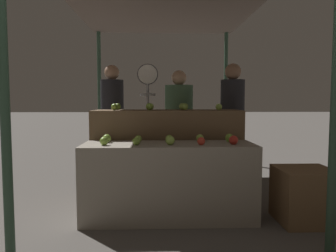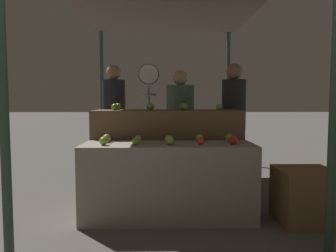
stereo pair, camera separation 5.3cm
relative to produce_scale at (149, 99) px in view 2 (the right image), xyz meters
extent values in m
plane|color=#59544F|center=(0.23, -1.13, -1.19)|extent=(60.00, 60.00, 0.00)
cylinder|color=#33513D|center=(-0.96, -1.96, 0.03)|extent=(0.07, 0.07, 2.44)
cylinder|color=#33513D|center=(1.43, -1.96, 0.03)|extent=(0.07, 0.07, 2.44)
cylinder|color=#33513D|center=(-0.96, 1.89, 0.03)|extent=(0.07, 0.07, 2.44)
cylinder|color=#33513D|center=(1.43, 1.89, 0.03)|extent=(0.07, 0.07, 2.44)
cube|color=gray|center=(0.23, -1.13, -0.82)|extent=(1.68, 0.55, 0.75)
cube|color=brown|center=(0.23, -0.53, -0.66)|extent=(1.68, 0.55, 1.06)
sphere|color=#84AD3D|center=(-0.38, -1.24, -0.40)|extent=(0.08, 0.08, 0.08)
sphere|color=#7AA338|center=(-0.08, -1.24, -0.41)|extent=(0.07, 0.07, 0.07)
sphere|color=#8EB247|center=(0.24, -1.24, -0.40)|extent=(0.09, 0.09, 0.09)
sphere|color=red|center=(0.54, -1.25, -0.41)|extent=(0.08, 0.08, 0.08)
sphere|color=#AD281E|center=(0.85, -1.23, -0.40)|extent=(0.09, 0.09, 0.09)
sphere|color=#7AA338|center=(-0.39, -1.03, -0.40)|extent=(0.08, 0.08, 0.08)
sphere|color=#8EB247|center=(-0.07, -1.01, -0.41)|extent=(0.07, 0.07, 0.07)
sphere|color=#7AA338|center=(0.24, -1.03, -0.41)|extent=(0.08, 0.08, 0.08)
sphere|color=#8EB247|center=(0.56, -1.02, -0.40)|extent=(0.08, 0.08, 0.08)
sphere|color=#7AA338|center=(0.85, -1.03, -0.40)|extent=(0.09, 0.09, 0.09)
sphere|color=#7AA338|center=(-0.35, -0.65, -0.09)|extent=(0.08, 0.08, 0.08)
sphere|color=#7AA338|center=(0.04, -0.64, -0.09)|extent=(0.08, 0.08, 0.08)
sphere|color=#8EB247|center=(0.43, -0.64, -0.09)|extent=(0.08, 0.08, 0.08)
sphere|color=#8EB247|center=(0.82, -0.64, -0.09)|extent=(0.07, 0.07, 0.07)
sphere|color=#7AA338|center=(-0.34, -0.42, -0.09)|extent=(0.08, 0.08, 0.08)
sphere|color=#8EB247|center=(0.04, -0.42, -0.09)|extent=(0.08, 0.08, 0.08)
sphere|color=#8EB247|center=(0.42, -0.43, -0.09)|extent=(0.08, 0.08, 0.08)
cylinder|color=#99999E|center=(0.00, 0.01, -0.42)|extent=(0.04, 0.04, 1.54)
cylinder|color=black|center=(0.00, 0.01, 0.32)|extent=(0.27, 0.01, 0.27)
cylinder|color=silver|center=(0.00, -0.01, 0.32)|extent=(0.25, 0.02, 0.25)
cylinder|color=#99999E|center=(0.00, -0.01, 0.13)|extent=(0.01, 0.01, 0.14)
cylinder|color=#99999E|center=(0.00, -0.01, 0.06)|extent=(0.20, 0.20, 0.03)
cube|color=#2D2D38|center=(0.43, 0.35, -0.82)|extent=(0.35, 0.28, 0.74)
cylinder|color=#476B4C|center=(0.43, 0.35, -0.13)|extent=(0.53, 0.53, 0.65)
sphere|color=tan|center=(0.43, 0.35, 0.30)|extent=(0.21, 0.21, 0.21)
cube|color=#2D2D38|center=(1.15, 0.14, -0.81)|extent=(0.26, 0.18, 0.78)
cylinder|color=#232328|center=(1.15, 0.14, -0.08)|extent=(0.36, 0.36, 0.68)
sphere|color=#936B51|center=(1.15, 0.14, 0.37)|extent=(0.22, 0.22, 0.22)
cube|color=#2D2D38|center=(-0.57, 0.74, -0.80)|extent=(0.30, 0.23, 0.80)
cylinder|color=#232328|center=(-0.57, 0.74, -0.05)|extent=(0.44, 0.44, 0.69)
sphere|color=tan|center=(-0.57, 0.74, 0.40)|extent=(0.22, 0.22, 0.22)
cube|color=brown|center=(1.54, -1.27, -0.93)|extent=(0.52, 0.52, 0.52)
camera|label=1|loc=(0.12, -4.31, -0.02)|focal=35.00mm
camera|label=2|loc=(0.17, -4.31, -0.02)|focal=35.00mm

